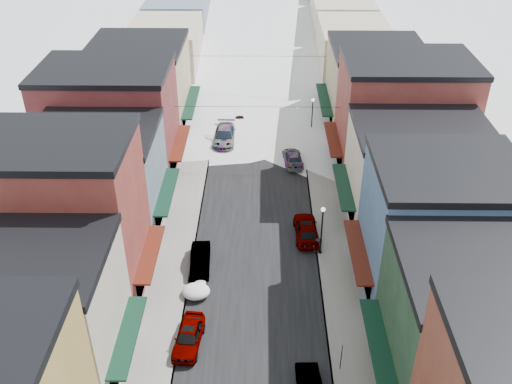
{
  "coord_description": "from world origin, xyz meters",
  "views": [
    {
      "loc": [
        0.55,
        -12.03,
        29.21
      ],
      "look_at": [
        0.0,
        30.47,
        2.26
      ],
      "focal_mm": 40.0,
      "sensor_mm": 36.0,
      "label": 1
    }
  ],
  "objects_px": {
    "car_dark_hatch": "(200,260)",
    "streetlamp_near": "(322,225)",
    "trash_can": "(319,244)",
    "car_silver_sedan": "(189,336)"
  },
  "relations": [
    {
      "from": "car_dark_hatch",
      "to": "streetlamp_near",
      "type": "height_order",
      "value": "streetlamp_near"
    },
    {
      "from": "car_silver_sedan",
      "to": "trash_can",
      "type": "xyz_separation_m",
      "value": [
        9.5,
        10.26,
        -0.1
      ]
    },
    {
      "from": "trash_can",
      "to": "streetlamp_near",
      "type": "height_order",
      "value": "streetlamp_near"
    },
    {
      "from": "car_silver_sedan",
      "to": "streetlamp_near",
      "type": "height_order",
      "value": "streetlamp_near"
    },
    {
      "from": "car_dark_hatch",
      "to": "streetlamp_near",
      "type": "relative_size",
      "value": 0.96
    },
    {
      "from": "car_silver_sedan",
      "to": "car_dark_hatch",
      "type": "distance_m",
      "value": 8.07
    },
    {
      "from": "trash_can",
      "to": "streetlamp_near",
      "type": "xyz_separation_m",
      "value": [
        0.1,
        -0.45,
        2.32
      ]
    },
    {
      "from": "car_dark_hatch",
      "to": "streetlamp_near",
      "type": "distance_m",
      "value": 10.01
    },
    {
      "from": "trash_can",
      "to": "streetlamp_near",
      "type": "bearing_deg",
      "value": -77.72
    },
    {
      "from": "car_dark_hatch",
      "to": "trash_can",
      "type": "height_order",
      "value": "car_dark_hatch"
    }
  ]
}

